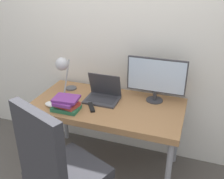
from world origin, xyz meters
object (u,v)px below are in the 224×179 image
Objects in this scene: office_chair at (57,167)px; game_controller at (53,104)px; laptop at (103,95)px; monitor at (156,77)px; desk_lamp at (63,67)px; book_stack at (66,104)px.

office_chair is 7.23× the size of game_controller.
office_chair reaches higher than game_controller.
monitor is at bearing 16.70° from laptop.
desk_lamp is 0.39m from game_controller.
monitor reaches higher than laptop.
desk_lamp is at bearing 114.25° from office_chair.
desk_lamp is at bearing 93.92° from game_controller.
laptop is 2.05× the size of game_controller.
laptop is 0.55m from monitor.
game_controller is (-0.40, -0.29, -0.03)m from laptop.
office_chair is at bearing -65.75° from desk_lamp.
monitor is (0.49, 0.15, 0.19)m from laptop.
monitor is 1.01m from game_controller.
monitor is at bearing 63.36° from office_chair.
game_controller is at bearing -86.08° from desk_lamp.
monitor reaches higher than desk_lamp.
desk_lamp reaches higher than book_stack.
laptop is at bearing 50.72° from book_stack.
office_chair is (-0.51, -1.02, -0.38)m from monitor.
game_controller is (-0.37, 0.59, 0.16)m from office_chair.
laptop reaches higher than book_stack.
monitor is at bearing 31.30° from book_stack.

